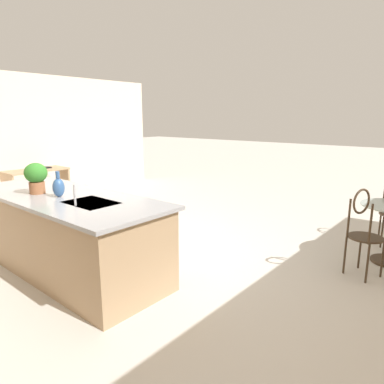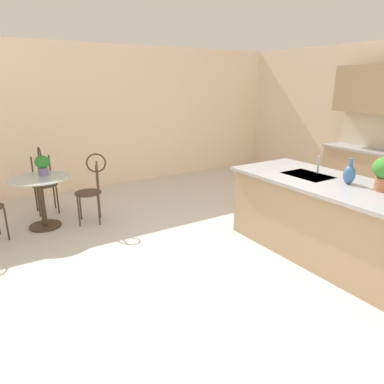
{
  "view_description": "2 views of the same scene",
  "coord_description": "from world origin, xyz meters",
  "px_view_note": "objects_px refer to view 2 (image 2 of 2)",
  "views": [
    {
      "loc": [
        -3.32,
        2.85,
        1.8
      ],
      "look_at": [
        -0.98,
        0.08,
        1.01
      ],
      "focal_mm": 32.34,
      "sensor_mm": 36.0,
      "label": 1
    },
    {
      "loc": [
        2.48,
        -2.55,
        2.01
      ],
      "look_at": [
        -0.64,
        -0.58,
        0.84
      ],
      "focal_mm": 32.52,
      "sensor_mm": 36.0,
      "label": 2
    }
  ],
  "objects_px": {
    "potted_plant_on_table": "(42,164)",
    "bistro_table": "(42,198)",
    "chair_toward_desk": "(43,177)",
    "chair_near_window": "(91,185)",
    "vase_on_counter": "(349,174)"
  },
  "relations": [
    {
      "from": "potted_plant_on_table",
      "to": "bistro_table",
      "type": "bearing_deg",
      "value": -36.94
    },
    {
      "from": "bistro_table",
      "to": "chair_toward_desk",
      "type": "distance_m",
      "value": 0.69
    },
    {
      "from": "chair_near_window",
      "to": "potted_plant_on_table",
      "type": "distance_m",
      "value": 0.73
    },
    {
      "from": "bistro_table",
      "to": "chair_toward_desk",
      "type": "relative_size",
      "value": 0.77
    },
    {
      "from": "bistro_table",
      "to": "chair_near_window",
      "type": "bearing_deg",
      "value": 74.15
    },
    {
      "from": "vase_on_counter",
      "to": "chair_near_window",
      "type": "bearing_deg",
      "value": -141.47
    },
    {
      "from": "bistro_table",
      "to": "potted_plant_on_table",
      "type": "distance_m",
      "value": 0.48
    },
    {
      "from": "chair_near_window",
      "to": "potted_plant_on_table",
      "type": "bearing_deg",
      "value": -117.39
    },
    {
      "from": "chair_toward_desk",
      "to": "potted_plant_on_table",
      "type": "bearing_deg",
      "value": -7.43
    },
    {
      "from": "chair_toward_desk",
      "to": "vase_on_counter",
      "type": "height_order",
      "value": "vase_on_counter"
    },
    {
      "from": "bistro_table",
      "to": "chair_toward_desk",
      "type": "bearing_deg",
      "value": 166.78
    },
    {
      "from": "vase_on_counter",
      "to": "bistro_table",
      "type": "bearing_deg",
      "value": -135.68
    },
    {
      "from": "bistro_table",
      "to": "chair_toward_desk",
      "type": "xyz_separation_m",
      "value": [
        -0.66,
        0.16,
        0.13
      ]
    },
    {
      "from": "chair_toward_desk",
      "to": "vase_on_counter",
      "type": "xyz_separation_m",
      "value": [
        3.52,
        2.63,
        0.46
      ]
    },
    {
      "from": "bistro_table",
      "to": "chair_near_window",
      "type": "height_order",
      "value": "chair_near_window"
    }
  ]
}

